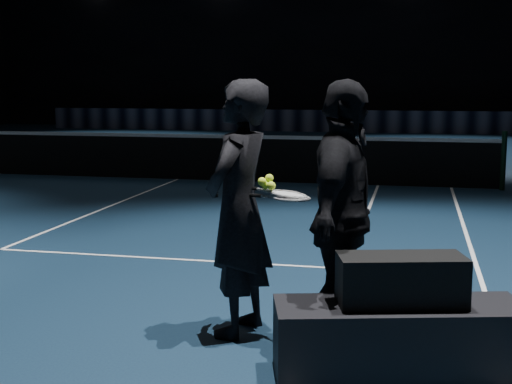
% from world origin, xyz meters
% --- Properties ---
extents(floor, '(36.00, 36.00, 0.00)m').
position_xyz_m(floor, '(0.00, 0.00, 0.00)').
color(floor, '#0D1D31').
rests_on(floor, ground).
extents(wall_back, '(30.00, 0.00, 30.00)m').
position_xyz_m(wall_back, '(0.00, 18.00, 5.00)').
color(wall_back, black).
rests_on(wall_back, ground).
extents(court_lines, '(10.98, 23.78, 0.01)m').
position_xyz_m(court_lines, '(0.00, 0.00, 0.00)').
color(court_lines, white).
rests_on(court_lines, floor).
extents(net_post_right, '(0.10, 0.10, 1.10)m').
position_xyz_m(net_post_right, '(6.40, 0.00, 0.55)').
color(net_post_right, black).
rests_on(net_post_right, floor).
extents(net_mesh, '(12.80, 0.02, 0.86)m').
position_xyz_m(net_mesh, '(0.00, 0.00, 0.45)').
color(net_mesh, black).
rests_on(net_mesh, floor).
extents(net_tape, '(12.80, 0.03, 0.07)m').
position_xyz_m(net_tape, '(0.00, 0.00, 0.92)').
color(net_tape, white).
rests_on(net_tape, net_mesh).
extents(sponsor_backdrop, '(22.00, 0.15, 0.90)m').
position_xyz_m(sponsor_backdrop, '(0.00, 15.50, 0.45)').
color(sponsor_backdrop, black).
rests_on(sponsor_backdrop, floor).
extents(player_bench, '(1.76, 0.96, 0.50)m').
position_xyz_m(player_bench, '(4.74, -9.14, 0.25)').
color(player_bench, black).
rests_on(player_bench, floor).
extents(racket_bag, '(0.90, 0.56, 0.33)m').
position_xyz_m(racket_bag, '(4.74, -9.14, 0.67)').
color(racket_bag, black).
rests_on(racket_bag, player_bench).
extents(bag_signature, '(0.38, 0.10, 0.11)m').
position_xyz_m(bag_signature, '(4.74, -9.33, 0.67)').
color(bag_signature, white).
rests_on(bag_signature, racket_bag).
extents(player_a, '(0.62, 0.81, 2.00)m').
position_xyz_m(player_a, '(3.47, -8.55, 1.00)').
color(player_a, black).
rests_on(player_a, floor).
extents(player_b, '(0.59, 1.21, 2.00)m').
position_xyz_m(player_b, '(4.30, -8.75, 1.00)').
color(player_b, black).
rests_on(player_b, floor).
extents(racket_lower, '(0.71, 0.38, 0.03)m').
position_xyz_m(racket_lower, '(3.91, -8.65, 1.12)').
color(racket_lower, black).
rests_on(racket_lower, player_a).
extents(racket_upper, '(0.71, 0.33, 0.10)m').
position_xyz_m(racket_upper, '(3.87, -8.60, 1.14)').
color(racket_upper, black).
rests_on(racket_upper, player_b).
extents(tennis_balls, '(0.12, 0.10, 0.12)m').
position_xyz_m(tennis_balls, '(3.72, -8.60, 1.22)').
color(tennis_balls, yellow).
rests_on(tennis_balls, racket_upper).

